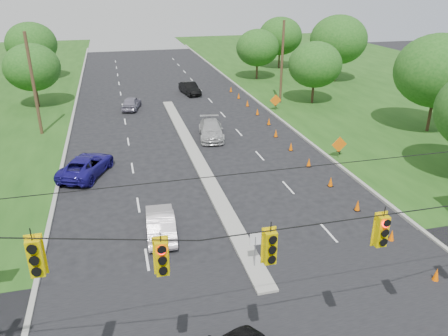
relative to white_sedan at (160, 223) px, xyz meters
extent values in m
cube|color=gray|center=(-6.08, 19.75, -0.71)|extent=(0.25, 110.00, 0.16)
cube|color=gray|center=(14.12, 19.75, -0.71)|extent=(0.25, 110.00, 0.16)
cube|color=gray|center=(4.02, 10.75, -0.71)|extent=(1.00, 34.00, 0.18)
cylinder|color=gray|center=(4.02, -4.25, 0.19)|extent=(0.06, 0.06, 1.80)
cube|color=white|center=(4.02, -4.25, 0.99)|extent=(0.55, 0.04, 0.70)
cylinder|color=black|center=(4.02, -11.25, 6.29)|extent=(24.00, 0.04, 0.04)
cube|color=#FCDB00|center=(-3.98, -11.25, 6.04)|extent=(0.34, 0.24, 1.00)
cube|color=#FCDB00|center=(-0.98, -11.25, 5.52)|extent=(0.34, 0.24, 1.00)
cube|color=#FCDB00|center=(2.02, -11.25, 5.34)|extent=(0.34, 0.24, 1.00)
cube|color=#FCDB00|center=(5.52, -11.25, 5.34)|extent=(0.34, 0.24, 1.00)
cylinder|color=#422D1C|center=(-8.48, 19.75, 3.79)|extent=(0.28, 0.28, 9.00)
cylinder|color=#422D1C|center=(16.52, 24.75, 3.79)|extent=(0.28, 0.28, 9.00)
cone|color=#FC6000|center=(11.88, -7.25, -0.36)|extent=(0.32, 0.32, 0.70)
cone|color=#FC6000|center=(11.88, -3.75, -0.36)|extent=(0.32, 0.32, 0.70)
cone|color=#FC6000|center=(11.88, -0.25, -0.36)|extent=(0.32, 0.32, 0.70)
cone|color=#FC6000|center=(11.88, 3.25, -0.36)|extent=(0.32, 0.32, 0.70)
cone|color=#FC6000|center=(11.88, 6.75, -0.36)|extent=(0.32, 0.32, 0.70)
cone|color=#FC6000|center=(11.88, 10.25, -0.36)|extent=(0.32, 0.32, 0.70)
cone|color=#FC6000|center=(11.88, 13.75, -0.36)|extent=(0.32, 0.32, 0.70)
cone|color=#FC6000|center=(12.48, 17.25, -0.36)|extent=(0.32, 0.32, 0.70)
cone|color=#FC6000|center=(12.48, 20.75, -0.36)|extent=(0.32, 0.32, 0.70)
cone|color=#FC6000|center=(12.48, 24.25, -0.36)|extent=(0.32, 0.32, 0.70)
cone|color=#FC6000|center=(12.48, 27.75, -0.36)|extent=(0.32, 0.32, 0.70)
cone|color=#FC6000|center=(12.48, 31.25, -0.36)|extent=(0.32, 0.32, 0.70)
cube|color=black|center=(14.82, 7.75, -0.16)|extent=(0.06, 0.58, 0.26)
cube|color=black|center=(14.82, 7.75, -0.16)|extent=(0.06, 0.58, 0.26)
cube|color=orange|center=(14.82, 7.75, 0.44)|extent=(1.27, 0.05, 1.27)
cube|color=black|center=(14.82, 21.75, -0.16)|extent=(0.06, 0.58, 0.26)
cube|color=black|center=(14.82, 21.75, -0.16)|extent=(0.06, 0.58, 0.26)
cube|color=orange|center=(14.82, 21.75, 0.44)|extent=(1.27, 0.05, 1.27)
cylinder|color=black|center=(-9.98, 29.75, 0.55)|extent=(0.28, 0.28, 2.52)
ellipsoid|color=#194C14|center=(-9.98, 29.75, 3.63)|extent=(5.88, 5.88, 5.04)
cylinder|color=black|center=(-11.98, 44.75, 0.73)|extent=(0.28, 0.28, 2.88)
ellipsoid|color=#194C14|center=(-11.98, 44.75, 4.25)|extent=(6.72, 6.72, 5.76)
cylinder|color=black|center=(26.02, 11.75, 0.91)|extent=(0.28, 0.28, 3.24)
ellipsoid|color=#194C14|center=(26.02, 11.75, 4.87)|extent=(7.56, 7.56, 6.48)
cylinder|color=black|center=(20.02, 23.75, 0.55)|extent=(0.28, 0.28, 2.52)
ellipsoid|color=#194C14|center=(20.02, 23.75, 3.63)|extent=(5.88, 5.88, 5.04)
cylinder|color=black|center=(28.02, 33.75, 0.91)|extent=(0.28, 0.28, 3.24)
ellipsoid|color=#194C14|center=(28.02, 33.75, 4.87)|extent=(7.56, 7.56, 6.48)
cylinder|color=black|center=(24.02, 44.75, 0.73)|extent=(0.28, 0.28, 2.88)
ellipsoid|color=#194C14|center=(24.02, 44.75, 4.25)|extent=(6.72, 6.72, 5.76)
cylinder|color=black|center=(18.02, 37.75, 0.55)|extent=(0.28, 0.28, 2.52)
ellipsoid|color=#194C14|center=(18.02, 37.75, 3.63)|extent=(5.88, 5.88, 5.04)
imported|color=white|center=(0.00, 0.00, 0.00)|extent=(1.72, 4.36, 1.41)
imported|color=navy|center=(-4.19, 9.31, 0.03)|extent=(4.36, 5.85, 1.48)
imported|color=#A9A9A9|center=(6.24, 15.00, 0.03)|extent=(2.80, 5.30, 1.47)
imported|color=slate|center=(-0.05, 26.24, -0.01)|extent=(2.60, 4.34, 1.38)
imported|color=black|center=(7.29, 31.41, 0.02)|extent=(2.22, 4.60, 1.45)
camera|label=1|loc=(-1.76, -20.87, 12.18)|focal=35.00mm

